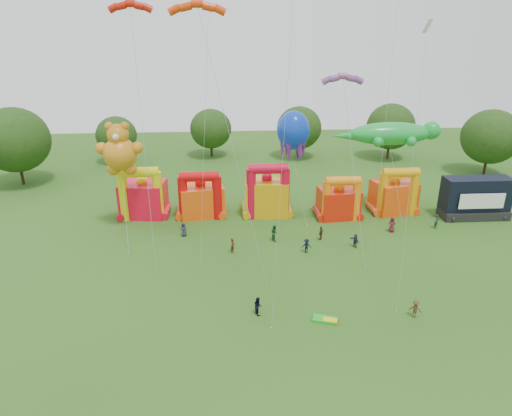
{
  "coord_description": "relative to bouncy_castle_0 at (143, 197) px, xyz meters",
  "views": [
    {
      "loc": [
        -5.76,
        -27.09,
        23.44
      ],
      "look_at": [
        -2.61,
        18.0,
        5.21
      ],
      "focal_mm": 32.0,
      "sensor_mm": 36.0,
      "label": 1
    }
  ],
  "objects": [
    {
      "name": "ground",
      "position": [
        16.55,
        -29.26,
        -2.66
      ],
      "size": [
        160.0,
        160.0,
        0.0
      ],
      "primitive_type": "plane",
      "color": "#275317",
      "rests_on": "ground"
    },
    {
      "name": "spectator_0",
      "position": [
        5.65,
        -6.69,
        -1.81
      ],
      "size": [
        0.97,
        0.81,
        1.7
      ],
      "primitive_type": "imported",
      "rotation": [
        0.0,
        0.0,
        -0.38
      ],
      "color": "#28243D",
      "rests_on": "ground"
    },
    {
      "name": "gecko_kite",
      "position": [
        32.16,
        -0.65,
        6.2
      ],
      "size": [
        14.18,
        7.56,
        12.04
      ],
      "color": "green",
      "rests_on": "ground"
    },
    {
      "name": "tree_ring",
      "position": [
        15.36,
        -28.64,
        3.6
      ],
      "size": [
        124.19,
        126.3,
        12.07
      ],
      "color": "#352314",
      "rests_on": "ground"
    },
    {
      "name": "teddy_bear_kite",
      "position": [
        -1.13,
        -5.39,
        4.03
      ],
      "size": [
        5.49,
        9.34,
        13.24
      ],
      "color": "orange",
      "rests_on": "ground"
    },
    {
      "name": "spectator_1",
      "position": [
        11.35,
        -11.35,
        -1.78
      ],
      "size": [
        0.6,
        0.73,
        1.74
      ],
      "primitive_type": "imported",
      "rotation": [
        0.0,
        0.0,
        1.25
      ],
      "color": "#4E2016",
      "rests_on": "ground"
    },
    {
      "name": "spectator_7",
      "position": [
        36.6,
        -6.59,
        -1.75
      ],
      "size": [
        0.78,
        0.77,
        1.82
      ],
      "primitive_type": "imported",
      "rotation": [
        0.0,
        0.0,
        0.77
      ],
      "color": "#163824",
      "rests_on": "ground"
    },
    {
      "name": "spectator_2",
      "position": [
        16.27,
        -8.57,
        -1.7
      ],
      "size": [
        0.99,
        1.12,
        1.92
      ],
      "primitive_type": "imported",
      "rotation": [
        0.0,
        0.0,
        1.9
      ],
      "color": "#1C4724",
      "rests_on": "ground"
    },
    {
      "name": "bouncy_castle_1",
      "position": [
        7.48,
        -0.33,
        -0.24
      ],
      "size": [
        6.27,
        5.39,
        6.4
      ],
      "color": "#F04E0D",
      "rests_on": "ground"
    },
    {
      "name": "bouncy_castle_3",
      "position": [
        25.35,
        -2.21,
        -0.4
      ],
      "size": [
        5.3,
        4.41,
        5.92
      ],
      "color": "red",
      "rests_on": "ground"
    },
    {
      "name": "spectator_9",
      "position": [
        26.73,
        -24.4,
        -1.85
      ],
      "size": [
        1.2,
        1.06,
        1.61
      ],
      "primitive_type": "imported",
      "rotation": [
        0.0,
        0.0,
        2.59
      ],
      "color": "#46301C",
      "rests_on": "ground"
    },
    {
      "name": "spectator_5",
      "position": [
        25.19,
        -10.91,
        -1.87
      ],
      "size": [
        1.05,
        1.51,
        1.57
      ],
      "primitive_type": "imported",
      "rotation": [
        0.0,
        0.0,
        5.16
      ],
      "color": "#2C2843",
      "rests_on": "ground"
    },
    {
      "name": "bouncy_castle_2",
      "position": [
        16.14,
        -0.5,
        0.1
      ],
      "size": [
        5.93,
        4.93,
        7.3
      ],
      "color": "#D5960B",
      "rests_on": "ground"
    },
    {
      "name": "stage_trailer",
      "position": [
        42.91,
        -3.42,
        -0.05
      ],
      "size": [
        8.51,
        3.34,
        5.4
      ],
      "color": "black",
      "rests_on": "ground"
    },
    {
      "name": "octopus_kite",
      "position": [
        19.8,
        -0.34,
        5.27
      ],
      "size": [
        4.17,
        8.02,
        13.48
      ],
      "color": "#0C33BA",
      "rests_on": "ground"
    },
    {
      "name": "spectator_8",
      "position": [
        13.28,
        -23.04,
        -1.82
      ],
      "size": [
        0.88,
        0.99,
        1.68
      ],
      "primitive_type": "imported",
      "rotation": [
        0.0,
        0.0,
        1.94
      ],
      "color": "black",
      "rests_on": "ground"
    },
    {
      "name": "bouncy_castle_0",
      "position": [
        0.0,
        0.0,
        0.0
      ],
      "size": [
        6.05,
        5.11,
        7.03
      ],
      "color": "red",
      "rests_on": "ground"
    },
    {
      "name": "diamond_kites",
      "position": [
        19.3,
        -16.61,
        11.97
      ],
      "size": [
        20.19,
        17.36,
        36.89
      ],
      "color": "red",
      "rests_on": "ground"
    },
    {
      "name": "parafoil_kites",
      "position": [
        12.34,
        -13.64,
        9.43
      ],
      "size": [
        25.65,
        11.64,
        26.31
      ],
      "color": "red",
      "rests_on": "ground"
    },
    {
      "name": "spectator_4",
      "position": [
        21.72,
        -8.78,
        -1.83
      ],
      "size": [
        0.9,
        1.02,
        1.66
      ],
      "primitive_type": "imported",
      "rotation": [
        0.0,
        0.0,
        4.08
      ],
      "color": "#3B2B17",
      "rests_on": "ground"
    },
    {
      "name": "spectator_6",
      "position": [
        30.73,
        -7.27,
        -1.68
      ],
      "size": [
        1.13,
        1.07,
        1.95
      ],
      "primitive_type": "imported",
      "rotation": [
        0.0,
        0.0,
        5.63
      ],
      "color": "maroon",
      "rests_on": "ground"
    },
    {
      "name": "folded_kite_bundle",
      "position": [
        18.93,
        -24.46,
        -2.52
      ],
      "size": [
        2.21,
        1.58,
        0.31
      ],
      "color": "green",
      "rests_on": "ground"
    },
    {
      "name": "bouncy_castle_4",
      "position": [
        33.13,
        -0.88,
        -0.19
      ],
      "size": [
        6.06,
        5.27,
        6.5
      ],
      "color": "#EE490C",
      "rests_on": "ground"
    },
    {
      "name": "spectator_3",
      "position": [
        19.47,
        -11.9,
        -1.84
      ],
      "size": [
        1.12,
        0.73,
        1.64
      ],
      "primitive_type": "imported",
      "rotation": [
        0.0,
        0.0,
        3.03
      ],
      "color": "black",
      "rests_on": "ground"
    }
  ]
}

